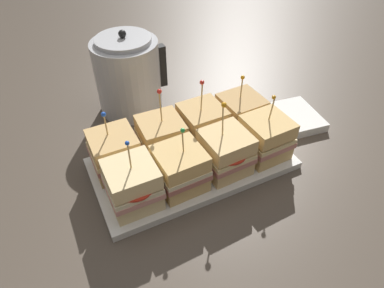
% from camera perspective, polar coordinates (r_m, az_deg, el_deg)
% --- Properties ---
extents(ground_plane, '(6.00, 6.00, 0.00)m').
position_cam_1_polar(ground_plane, '(0.83, -0.00, -3.68)').
color(ground_plane, '#4C4238').
extents(serving_platter, '(0.47, 0.24, 0.02)m').
position_cam_1_polar(serving_platter, '(0.82, -0.00, -3.24)').
color(serving_platter, silver).
rests_on(serving_platter, ground_plane).
extents(sandwich_front_far_left, '(0.10, 0.11, 0.17)m').
position_cam_1_polar(sandwich_front_far_left, '(0.71, -9.86, -6.78)').
color(sandwich_front_far_left, beige).
rests_on(sandwich_front_far_left, serving_platter).
extents(sandwich_front_center_left, '(0.11, 0.11, 0.16)m').
position_cam_1_polar(sandwich_front_center_left, '(0.73, -2.01, -4.13)').
color(sandwich_front_center_left, tan).
rests_on(sandwich_front_center_left, serving_platter).
extents(sandwich_front_center_right, '(0.11, 0.11, 0.18)m').
position_cam_1_polar(sandwich_front_center_right, '(0.77, 5.59, -1.42)').
color(sandwich_front_center_right, '#DBB77A').
rests_on(sandwich_front_center_right, serving_platter).
extents(sandwich_front_far_right, '(0.11, 0.11, 0.17)m').
position_cam_1_polar(sandwich_front_far_right, '(0.82, 12.17, 1.04)').
color(sandwich_front_far_right, tan).
rests_on(sandwich_front_far_right, serving_platter).
extents(sandwich_back_far_left, '(0.10, 0.10, 0.16)m').
position_cam_1_polar(sandwich_back_far_left, '(0.79, -12.79, -1.40)').
color(sandwich_back_far_left, tan).
rests_on(sandwich_back_far_left, serving_platter).
extents(sandwich_back_center_left, '(0.11, 0.11, 0.18)m').
position_cam_1_polar(sandwich_back_center_left, '(0.81, -5.13, 1.05)').
color(sandwich_back_center_left, tan).
rests_on(sandwich_back_center_left, serving_platter).
extents(sandwich_back_center_right, '(0.11, 0.11, 0.18)m').
position_cam_1_polar(sandwich_back_center_right, '(0.84, 1.72, 3.15)').
color(sandwich_back_center_right, tan).
rests_on(sandwich_back_center_right, serving_platter).
extents(sandwich_back_far_right, '(0.11, 0.11, 0.16)m').
position_cam_1_polar(sandwich_back_far_right, '(0.89, 8.09, 4.99)').
color(sandwich_back_far_right, tan).
rests_on(sandwich_back_far_right, serving_platter).
extents(kettle_steel, '(0.20, 0.18, 0.24)m').
position_cam_1_polar(kettle_steel, '(0.98, -10.56, 11.18)').
color(kettle_steel, '#B7BABF').
rests_on(kettle_steel, ground_plane).
extents(napkin_stack, '(0.16, 0.16, 0.02)m').
position_cam_1_polar(napkin_stack, '(0.99, 16.17, 4.18)').
color(napkin_stack, white).
rests_on(napkin_stack, ground_plane).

